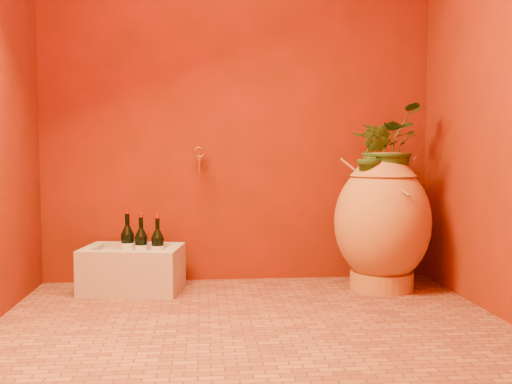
{
  "coord_description": "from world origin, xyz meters",
  "views": [
    {
      "loc": [
        -0.23,
        -2.69,
        0.83
      ],
      "look_at": [
        0.05,
        0.35,
        0.62
      ],
      "focal_mm": 40.0,
      "sensor_mm": 36.0,
      "label": 1
    }
  ],
  "objects": [
    {
      "name": "wall_tap",
      "position": [
        -0.25,
        0.92,
        0.79
      ],
      "size": [
        0.07,
        0.15,
        0.17
      ],
      "color": "#A97627",
      "rests_on": "wall_back"
    },
    {
      "name": "wall_right",
      "position": [
        1.25,
        0.0,
        1.25
      ],
      "size": [
        0.02,
        2.0,
        2.5
      ],
      "primitive_type": "cube",
      "color": "#5B1E05",
      "rests_on": "ground"
    },
    {
      "name": "wine_bottle_a",
      "position": [
        -0.69,
        0.8,
        0.27
      ],
      "size": [
        0.08,
        0.08,
        0.34
      ],
      "color": "black",
      "rests_on": "stone_basin"
    },
    {
      "name": "wine_bottle_c",
      "position": [
        -0.5,
        0.74,
        0.26
      ],
      "size": [
        0.08,
        0.08,
        0.32
      ],
      "color": "black",
      "rests_on": "stone_basin"
    },
    {
      "name": "stone_basin",
      "position": [
        -0.65,
        0.74,
        0.13
      ],
      "size": [
        0.62,
        0.47,
        0.27
      ],
      "rotation": [
        0.0,
        0.0,
        -0.16
      ],
      "color": "#BCB29C",
      "rests_on": "floor"
    },
    {
      "name": "plant_side",
      "position": [
        0.77,
        0.59,
        0.81
      ],
      "size": [
        0.25,
        0.24,
        0.35
      ],
      "primitive_type": "imported",
      "rotation": [
        0.0,
        0.0,
        -0.58
      ],
      "color": "#22481A",
      "rests_on": "amphora"
    },
    {
      "name": "plant_main",
      "position": [
        0.88,
        0.68,
        0.87
      ],
      "size": [
        0.6,
        0.6,
        0.51
      ],
      "primitive_type": "imported",
      "rotation": [
        0.0,
        0.0,
        0.85
      ],
      "color": "#22481A",
      "rests_on": "amphora"
    },
    {
      "name": "wine_bottle_b",
      "position": [
        -0.6,
        0.76,
        0.26
      ],
      "size": [
        0.08,
        0.08,
        0.32
      ],
      "color": "black",
      "rests_on": "stone_basin"
    },
    {
      "name": "amphora",
      "position": [
        0.85,
        0.65,
        0.41
      ],
      "size": [
        0.62,
        0.62,
        0.83
      ],
      "rotation": [
        0.0,
        0.0,
        0.06
      ],
      "color": "#B47532",
      "rests_on": "floor"
    },
    {
      "name": "wall_back",
      "position": [
        0.0,
        1.0,
        1.25
      ],
      "size": [
        2.5,
        0.02,
        2.5
      ],
      "primitive_type": "cube",
      "color": "#5B1E05",
      "rests_on": "ground"
    },
    {
      "name": "floor",
      "position": [
        0.0,
        0.0,
        0.0
      ],
      "size": [
        2.5,
        2.5,
        0.0
      ],
      "primitive_type": "plane",
      "color": "#955231",
      "rests_on": "ground"
    }
  ]
}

